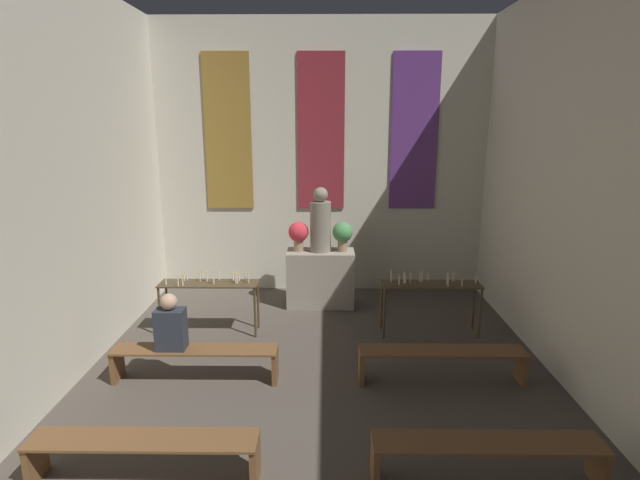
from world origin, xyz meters
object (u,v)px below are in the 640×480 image
at_px(pew_back_right, 442,358).
at_px(candle_rack_right, 431,290).
at_px(candle_rack_left, 209,289).
at_px(pew_third_left, 144,449).
at_px(pew_back_left, 195,357).
at_px(statue, 321,223).
at_px(person_seated, 171,325).
at_px(flower_vase_right, 343,234).
at_px(altar, 321,278).
at_px(flower_vase_left, 299,233).
at_px(pew_third_right, 487,452).

bearing_deg(pew_back_right, candle_rack_right, 84.52).
distance_m(candle_rack_left, pew_third_left, 3.31).
relative_size(candle_rack_left, pew_back_right, 0.72).
bearing_deg(pew_back_left, candle_rack_right, 24.49).
distance_m(statue, person_seated, 3.33).
bearing_deg(pew_third_left, candle_rack_left, 92.48).
relative_size(pew_back_left, pew_back_right, 1.00).
bearing_deg(pew_back_right, flower_vase_right, 113.43).
relative_size(candle_rack_left, candle_rack_right, 1.00).
relative_size(altar, candle_rack_left, 0.79).
xyz_separation_m(altar, pew_back_right, (1.54, -2.68, -0.18)).
relative_size(flower_vase_left, pew_back_left, 0.25).
xyz_separation_m(statue, flower_vase_left, (-0.38, 0.00, -0.19)).
xyz_separation_m(statue, person_seated, (-1.83, -2.68, -0.75)).
distance_m(candle_rack_left, person_seated, 1.48).
distance_m(altar, person_seated, 3.26).
xyz_separation_m(flower_vase_left, pew_third_right, (1.93, -4.50, -0.98)).
xyz_separation_m(flower_vase_right, pew_third_right, (1.16, -4.50, -0.98)).
bearing_deg(statue, candle_rack_left, -144.29).
relative_size(flower_vase_right, pew_third_left, 0.25).
bearing_deg(statue, flower_vase_right, 0.00).
xyz_separation_m(flower_vase_left, person_seated, (-1.45, -2.68, -0.56)).
bearing_deg(flower_vase_right, flower_vase_left, 180.00).
relative_size(flower_vase_right, person_seated, 0.72).
distance_m(statue, pew_third_right, 4.90).
bearing_deg(altar, pew_third_right, -71.05).
height_order(pew_third_right, pew_back_right, same).
relative_size(flower_vase_left, pew_third_left, 0.25).
bearing_deg(flower_vase_left, candle_rack_right, -30.36).
relative_size(statue, flower_vase_right, 2.16).
distance_m(pew_back_left, person_seated, 0.51).
height_order(statue, flower_vase_left, statue).
bearing_deg(person_seated, pew_back_left, 0.00).
distance_m(flower_vase_left, candle_rack_right, 2.47).
xyz_separation_m(flower_vase_left, candle_rack_right, (2.07, -1.21, -0.60)).
bearing_deg(flower_vase_left, pew_back_right, -54.31).
xyz_separation_m(flower_vase_left, pew_third_left, (-1.16, -4.50, -0.98)).
height_order(pew_back_left, pew_back_right, same).
distance_m(statue, candle_rack_right, 2.22).
height_order(candle_rack_left, pew_back_left, candle_rack_left).
height_order(pew_third_right, person_seated, person_seated).
xyz_separation_m(candle_rack_left, pew_back_left, (0.14, -1.47, -0.39)).
xyz_separation_m(flower_vase_left, pew_back_right, (1.93, -2.68, -0.98)).
height_order(flower_vase_right, person_seated, flower_vase_right).
bearing_deg(pew_third_right, candle_rack_left, 134.52).
xyz_separation_m(flower_vase_right, pew_third_left, (-1.93, -4.50, -0.98)).
height_order(candle_rack_left, pew_back_right, candle_rack_left).
bearing_deg(flower_vase_left, candle_rack_left, -137.10).
bearing_deg(person_seated, flower_vase_left, 61.66).
relative_size(flower_vase_left, candle_rack_left, 0.35).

